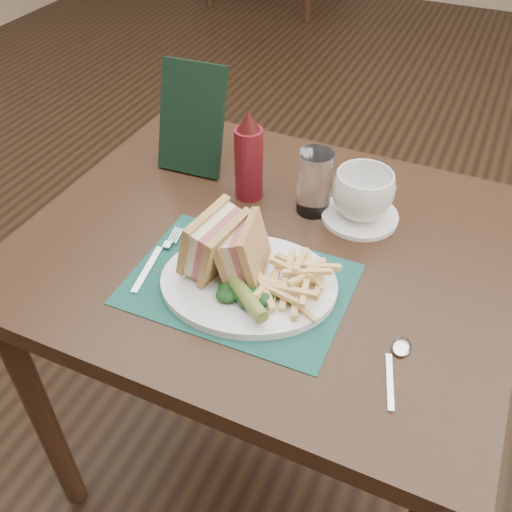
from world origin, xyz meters
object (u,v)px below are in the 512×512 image
at_px(table_main, 266,364).
at_px(drinking_glass, 315,183).
at_px(saucer, 360,216).
at_px(plate, 249,283).
at_px(sandwich_half_b, 230,247).
at_px(check_presenter, 192,119).
at_px(placemat, 239,284).
at_px(coffee_cup, 363,194).
at_px(sandwich_half_a, 203,237).
at_px(ketchup_bottle, 249,156).

distance_m(table_main, drinking_glass, 0.46).
xyz_separation_m(saucer, drinking_glass, (-0.09, -0.01, 0.06)).
bearing_deg(drinking_glass, plate, -95.13).
distance_m(sandwich_half_b, check_presenter, 0.37).
height_order(drinking_glass, check_presenter, check_presenter).
height_order(placemat, sandwich_half_b, sandwich_half_b).
bearing_deg(sandwich_half_b, coffee_cup, 48.50).
distance_m(plate, sandwich_half_a, 0.11).
relative_size(sandwich_half_a, ketchup_bottle, 0.62).
relative_size(table_main, plate, 3.00).
distance_m(plate, coffee_cup, 0.29).
bearing_deg(sandwich_half_b, placemat, -35.72).
distance_m(drinking_glass, check_presenter, 0.30).
distance_m(table_main, placemat, 0.40).
relative_size(sandwich_half_b, check_presenter, 0.45).
height_order(saucer, drinking_glass, drinking_glass).
relative_size(placemat, drinking_glass, 2.85).
bearing_deg(ketchup_bottle, drinking_glass, 2.35).
distance_m(sandwich_half_b, ketchup_bottle, 0.25).
bearing_deg(plate, sandwich_half_b, 149.50).
height_order(table_main, drinking_glass, drinking_glass).
bearing_deg(coffee_cup, sandwich_half_a, -128.23).
height_order(sandwich_half_a, drinking_glass, sandwich_half_a).
xyz_separation_m(sandwich_half_b, ketchup_bottle, (-0.08, 0.24, 0.02)).
bearing_deg(sandwich_half_b, check_presenter, 118.13).
bearing_deg(sandwich_half_b, table_main, 70.99).
bearing_deg(coffee_cup, ketchup_bottle, -175.25).
bearing_deg(coffee_cup, drinking_glass, -171.75).
xyz_separation_m(sandwich_half_a, saucer, (0.20, 0.26, -0.07)).
relative_size(drinking_glass, check_presenter, 0.56).
bearing_deg(table_main, coffee_cup, 44.80).
xyz_separation_m(saucer, check_presenter, (-0.38, 0.03, 0.11)).
bearing_deg(ketchup_bottle, sandwich_half_b, -72.24).
bearing_deg(sandwich_half_a, sandwich_half_b, 9.68).
xyz_separation_m(sandwich_half_b, check_presenter, (-0.23, 0.29, 0.04)).
bearing_deg(plate, sandwich_half_a, 159.02).
height_order(saucer, ketchup_bottle, ketchup_bottle).
height_order(saucer, coffee_cup, coffee_cup).
bearing_deg(saucer, check_presenter, 174.83).
relative_size(plate, saucer, 2.00).
bearing_deg(check_presenter, saucer, -8.47).
height_order(sandwich_half_a, saucer, sandwich_half_a).
xyz_separation_m(plate, sandwich_half_a, (-0.09, 0.01, 0.06)).
bearing_deg(placemat, drinking_glass, 80.90).
relative_size(table_main, placemat, 2.43).
bearing_deg(ketchup_bottle, plate, -65.19).
relative_size(saucer, drinking_glass, 1.15).
bearing_deg(sandwich_half_b, saucer, 48.50).
distance_m(sandwich_half_a, saucer, 0.33).
height_order(sandwich_half_b, ketchup_bottle, ketchup_bottle).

